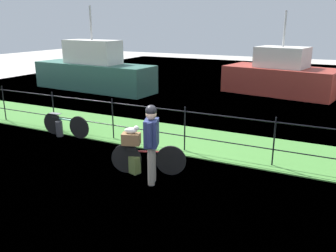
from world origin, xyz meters
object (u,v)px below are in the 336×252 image
at_px(mooring_bollard, 59,129).
at_px(moored_boat_far, 280,76).
at_px(bicycle_main, 148,159).
at_px(terrier_dog, 132,130).
at_px(bicycle_parked, 65,125).
at_px(wooden_crate, 131,139).
at_px(cyclist_person, 151,138).
at_px(backpack_on_paving, 134,164).
at_px(moored_boat_near, 94,72).

distance_m(mooring_bollard, moored_boat_far, 10.77).
height_order(bicycle_main, mooring_bollard, bicycle_main).
bearing_deg(terrier_dog, bicycle_parked, 156.85).
xyz_separation_m(wooden_crate, cyclist_person, (0.65, -0.25, 0.20)).
relative_size(backpack_on_paving, bicycle_parked, 0.24).
xyz_separation_m(cyclist_person, moored_boat_near, (-7.81, 8.08, -0.09)).
distance_m(bicycle_main, terrier_dog, 0.73).
height_order(mooring_bollard, moored_boat_near, moored_boat_near).
relative_size(bicycle_main, cyclist_person, 0.94).
relative_size(cyclist_person, mooring_bollard, 3.67).
xyz_separation_m(mooring_bollard, moored_boat_near, (-3.82, 6.55, 0.69)).
bearing_deg(moored_boat_far, bicycle_parked, -115.54).
bearing_deg(moored_boat_near, bicycle_main, -45.81).
distance_m(moored_boat_near, moored_boat_far, 9.09).
height_order(bicycle_main, moored_boat_far, moored_boat_far).
height_order(terrier_dog, cyclist_person, cyclist_person).
xyz_separation_m(bicycle_main, mooring_bollard, (-3.68, 1.16, -0.13)).
distance_m(wooden_crate, mooring_bollard, 3.62).
height_order(bicycle_main, backpack_on_paving, bicycle_main).
distance_m(terrier_dog, mooring_bollard, 3.67).
xyz_separation_m(bicycle_main, backpack_on_paving, (-0.30, -0.11, -0.16)).
relative_size(bicycle_main, wooden_crate, 4.02).
relative_size(wooden_crate, mooring_bollard, 0.86).
bearing_deg(backpack_on_paving, cyclist_person, -4.85).
height_order(bicycle_main, wooden_crate, wooden_crate).
relative_size(backpack_on_paving, mooring_bollard, 0.87).
xyz_separation_m(terrier_dog, moored_boat_near, (-7.18, 7.82, -0.09)).
bearing_deg(mooring_bollard, moored_boat_near, 120.25).
distance_m(terrier_dog, moored_boat_far, 11.02).
bearing_deg(terrier_dog, mooring_bollard, 159.25).
bearing_deg(bicycle_parked, moored_boat_near, 121.61).
xyz_separation_m(cyclist_person, backpack_on_paving, (-0.61, 0.26, -0.80)).
distance_m(mooring_bollard, moored_boat_near, 7.62).
xyz_separation_m(cyclist_person, moored_boat_far, (0.74, 11.19, -0.17)).
distance_m(terrier_dog, bicycle_parked, 3.55).
bearing_deg(bicycle_parked, backpack_on_paving, -22.96).
height_order(backpack_on_paving, moored_boat_far, moored_boat_far).
distance_m(cyclist_person, backpack_on_paving, 1.04).
height_order(backpack_on_paving, moored_boat_near, moored_boat_near).
bearing_deg(bicycle_parked, wooden_crate, -23.43).
relative_size(bicycle_parked, moored_boat_near, 0.25).
distance_m(bicycle_parked, moored_boat_near, 7.60).
height_order(mooring_bollard, bicycle_parked, bicycle_parked).
relative_size(bicycle_main, mooring_bollard, 3.47).
bearing_deg(bicycle_parked, moored_boat_far, 64.46).
bearing_deg(moored_boat_far, cyclist_person, -93.76).
xyz_separation_m(wooden_crate, moored_boat_near, (-7.16, 7.83, 0.12)).
height_order(backpack_on_paving, bicycle_parked, bicycle_parked).
distance_m(bicycle_main, backpack_on_paving, 0.36).
relative_size(bicycle_parked, moored_boat_far, 0.31).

